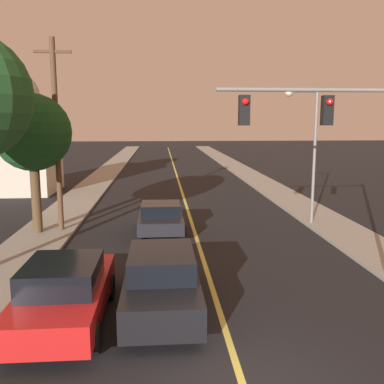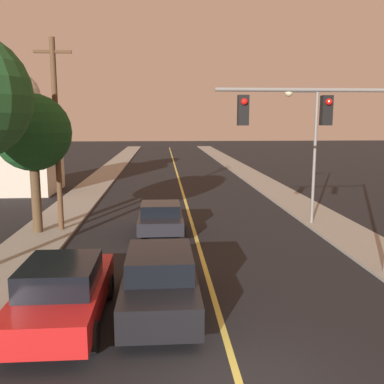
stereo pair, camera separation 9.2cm
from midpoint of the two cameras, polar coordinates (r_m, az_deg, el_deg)
The scene contains 11 objects.
road_surface at distance 43.53m, azimuth -2.31°, elevation 2.87°, with size 10.90×80.00×0.01m.
sidewalk_left at distance 43.81m, azimuth -11.12°, elevation 2.82°, with size 2.50×80.00×0.12m.
sidewalk_right at distance 44.27m, azimuth 6.40°, elevation 3.00°, with size 2.50×80.00×0.12m.
car_near_lane_front at distance 11.69m, azimuth -4.30°, elevation -11.49°, with size 2.03×5.05×1.67m.
car_near_lane_second at distance 19.20m, azimuth -4.32°, elevation -3.42°, with size 2.06×3.83×1.42m.
car_outer_lane_front at distance 11.29m, azimuth -16.87°, elevation -12.65°, with size 2.09×4.67×1.65m.
traffic_signal_mast at distance 14.01m, azimuth 18.69°, elevation 6.91°, with size 5.78×0.42×6.06m.
streetlamp_right at distance 21.00m, azimuth 15.00°, elevation 7.08°, with size 1.60×0.36×6.37m.
utility_pole_left at distance 19.87m, azimuth -17.73°, elevation 7.52°, with size 1.60×0.24×8.41m.
tree_left_far at distance 19.75m, azimuth -20.66°, elevation 7.34°, with size 3.33×3.33×6.07m.
domed_building_left at distance 32.42m, azimuth -22.35°, elevation 6.42°, with size 5.01×5.01×8.38m.
Camera 1 is at (-1.53, -7.22, 5.02)m, focal length 40.00 mm.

